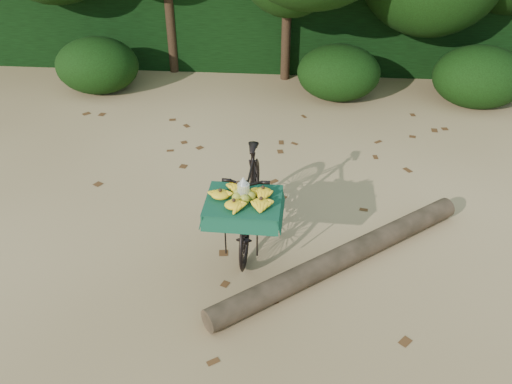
{
  "coord_description": "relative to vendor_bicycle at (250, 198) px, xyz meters",
  "views": [
    {
      "loc": [
        0.77,
        -5.19,
        4.14
      ],
      "look_at": [
        0.37,
        -0.32,
        0.89
      ],
      "focal_mm": 38.0,
      "sensor_mm": 36.0,
      "label": 1
    }
  ],
  "objects": [
    {
      "name": "vendor_bicycle",
      "position": [
        0.0,
        0.0,
        0.0
      ],
      "size": [
        0.81,
        1.87,
        1.12
      ],
      "rotation": [
        0.0,
        0.0,
        -0.03
      ],
      "color": "black",
      "rests_on": "ground"
    },
    {
      "name": "ground",
      "position": [
        -0.27,
        -0.04,
        -0.57
      ],
      "size": [
        80.0,
        80.0,
        0.0
      ],
      "primitive_type": "plane",
      "color": "tan",
      "rests_on": "ground"
    },
    {
      "name": "hedge_backdrop",
      "position": [
        -0.27,
        6.26,
        0.33
      ],
      "size": [
        26.0,
        1.8,
        1.8
      ],
      "primitive_type": "cube",
      "color": "black",
      "rests_on": "ground"
    },
    {
      "name": "fallen_log",
      "position": [
        1.1,
        -0.46,
        -0.44
      ],
      "size": [
        2.92,
        2.4,
        0.25
      ],
      "primitive_type": "cylinder",
      "rotation": [
        1.57,
        0.0,
        -0.9
      ],
      "color": "brown",
      "rests_on": "ground"
    },
    {
      "name": "leaf_litter",
      "position": [
        -0.27,
        0.61,
        -0.56
      ],
      "size": [
        7.0,
        7.3,
        0.01
      ],
      "primitive_type": null,
      "color": "#502E15",
      "rests_on": "ground"
    },
    {
      "name": "bush_clumps",
      "position": [
        0.23,
        4.26,
        -0.12
      ],
      "size": [
        8.8,
        1.7,
        0.9
      ],
      "primitive_type": null,
      "color": "black",
      "rests_on": "ground"
    }
  ]
}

